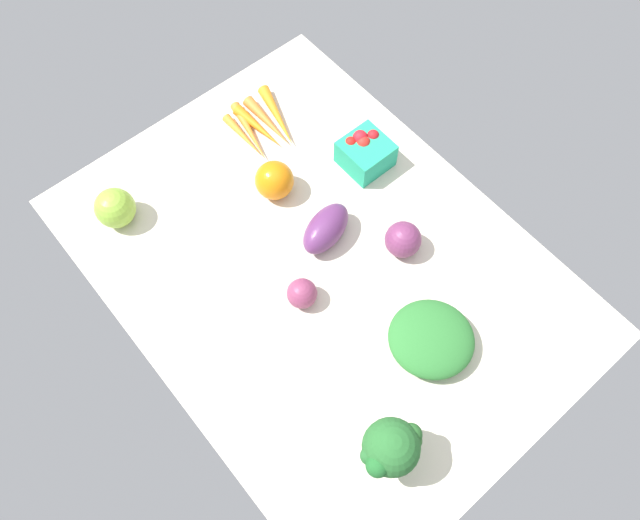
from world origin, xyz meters
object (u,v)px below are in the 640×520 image
(berry_basket, at_px, (365,152))
(carrot_bunch, at_px, (263,125))
(eggplant, at_px, (326,229))
(bell_pepper_orange, at_px, (274,180))
(heirloom_tomato_green, at_px, (115,208))
(leafy_greens_clump, at_px, (431,339))
(red_onion_near_basket, at_px, (403,240))
(red_onion_center, at_px, (302,293))
(broccoli_head, at_px, (391,448))

(berry_basket, xyz_separation_m, carrot_bunch, (0.22, 0.11, -0.02))
(carrot_bunch, relative_size, eggplant, 1.43)
(carrot_bunch, height_order, eggplant, eggplant)
(bell_pepper_orange, bearing_deg, carrot_bunch, -28.89)
(heirloom_tomato_green, bearing_deg, bell_pepper_orange, -118.42)
(heirloom_tomato_green, xyz_separation_m, berry_basket, (-0.22, -0.49, -0.01))
(berry_basket, xyz_separation_m, bell_pepper_orange, (0.07, 0.20, 0.00))
(eggplant, bearing_deg, berry_basket, -169.76)
(leafy_greens_clump, relative_size, bell_pepper_orange, 1.97)
(red_onion_near_basket, height_order, eggplant, red_onion_near_basket)
(red_onion_center, bearing_deg, leafy_greens_clump, -151.04)
(berry_basket, bearing_deg, leafy_greens_clump, 154.39)
(red_onion_near_basket, relative_size, red_onion_center, 1.24)
(leafy_greens_clump, bearing_deg, berry_basket, -25.61)
(leafy_greens_clump, height_order, red_onion_near_basket, red_onion_near_basket)
(red_onion_near_basket, xyz_separation_m, eggplant, (0.12, 0.10, -0.00))
(heirloom_tomato_green, relative_size, carrot_bunch, 0.46)
(red_onion_near_basket, bearing_deg, broccoli_head, 132.87)
(carrot_bunch, bearing_deg, berry_basket, -152.10)
(leafy_greens_clump, bearing_deg, carrot_bunch, -6.96)
(leafy_greens_clump, bearing_deg, heirloom_tomato_green, 25.87)
(broccoli_head, bearing_deg, heirloom_tomato_green, 7.56)
(red_onion_near_basket, distance_m, red_onion_center, 0.23)
(heirloom_tomato_green, distance_m, red_onion_near_basket, 0.59)
(leafy_greens_clump, height_order, carrot_bunch, leafy_greens_clump)
(eggplant, distance_m, red_onion_center, 0.15)
(leafy_greens_clump, bearing_deg, bell_pepper_orange, 1.02)
(leafy_greens_clump, xyz_separation_m, heirloom_tomato_green, (0.62, 0.30, 0.01))
(bell_pepper_orange, bearing_deg, eggplant, -176.52)
(carrot_bunch, height_order, bell_pepper_orange, bell_pepper_orange)
(heirloom_tomato_green, relative_size, bell_pepper_orange, 1.01)
(bell_pepper_orange, distance_m, eggplant, 0.16)
(broccoli_head, xyz_separation_m, red_onion_center, (0.33, -0.08, -0.05))
(red_onion_near_basket, distance_m, bell_pepper_orange, 0.30)
(carrot_bunch, xyz_separation_m, broccoli_head, (-0.71, 0.28, 0.07))
(heirloom_tomato_green, distance_m, red_onion_center, 0.43)
(red_onion_center, bearing_deg, carrot_bunch, -27.63)
(heirloom_tomato_green, height_order, red_onion_center, heirloom_tomato_green)
(heirloom_tomato_green, height_order, broccoli_head, broccoli_head)
(leafy_greens_clump, distance_m, bell_pepper_orange, 0.46)
(bell_pepper_orange, xyz_separation_m, broccoli_head, (-0.56, 0.20, 0.04))
(carrot_bunch, distance_m, red_onion_center, 0.43)
(broccoli_head, relative_size, red_onion_center, 2.28)
(red_onion_near_basket, height_order, berry_basket, berry_basket)
(bell_pepper_orange, relative_size, eggplant, 0.65)
(eggplant, xyz_separation_m, broccoli_head, (-0.41, 0.21, 0.05))
(heirloom_tomato_green, xyz_separation_m, broccoli_head, (-0.72, -0.10, 0.04))
(red_onion_near_basket, bearing_deg, carrot_bunch, 3.68)
(heirloom_tomato_green, relative_size, broccoli_head, 0.61)
(leafy_greens_clump, xyz_separation_m, eggplant, (0.31, -0.00, 0.01))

